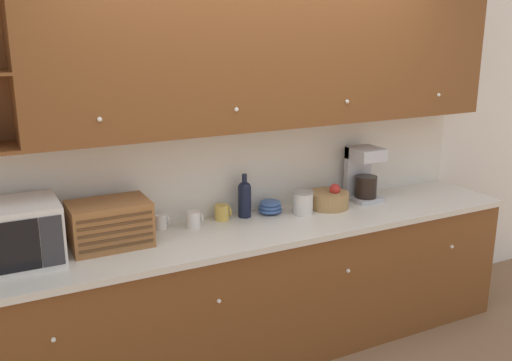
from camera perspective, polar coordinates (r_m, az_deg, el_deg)
name	(u,v)px	position (r m, az deg, el deg)	size (l,w,h in m)	color
ground_plane	(242,330)	(4.27, -1.39, -14.68)	(24.00, 24.00, 0.00)	#896647
wall_back	(239,154)	(3.82, -1.71, 2.70)	(5.99, 0.06, 2.60)	white
counter_unit	(263,290)	(3.81, 0.66, -10.87)	(3.61, 0.65, 0.90)	brown
backsplash_panel	(241,169)	(3.81, -1.46, 1.18)	(3.59, 0.01, 0.60)	silver
upper_cabinets	(275,61)	(3.64, 1.92, 11.89)	(3.59, 0.34, 0.83)	brown
microwave	(11,235)	(3.26, -23.28, -5.00)	(0.49, 0.40, 0.33)	silver
bread_box	(110,224)	(3.37, -14.42, -4.22)	(0.45, 0.30, 0.26)	#996033
mug_patterned_third	(161,221)	(3.61, -9.45, -4.06)	(0.09, 0.08, 0.09)	silver
mug_blue_second	(194,219)	(3.60, -6.23, -3.88)	(0.10, 0.09, 0.10)	silver
mug	(222,212)	(3.72, -3.39, -3.20)	(0.10, 0.09, 0.10)	gold
wine_bottle	(245,197)	(3.75, -1.15, -1.70)	(0.09, 0.09, 0.29)	black
bowl_stack_on_counter	(270,207)	(3.85, 1.42, -2.64)	(0.16, 0.16, 0.09)	#3D5B93
storage_canister	(303,203)	(3.83, 4.73, -2.22)	(0.14, 0.14, 0.16)	silver
fruit_basket	(329,199)	(3.99, 7.31, -1.88)	(0.28, 0.28, 0.17)	#A87F4C
coffee_maker	(363,174)	(4.17, 10.66, 0.69)	(0.21, 0.23, 0.39)	#B7B7BC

